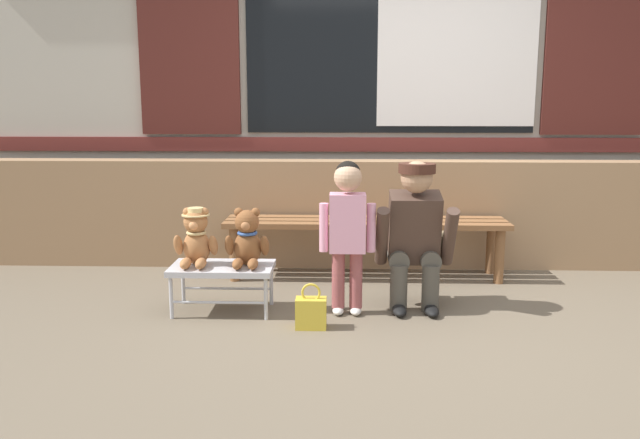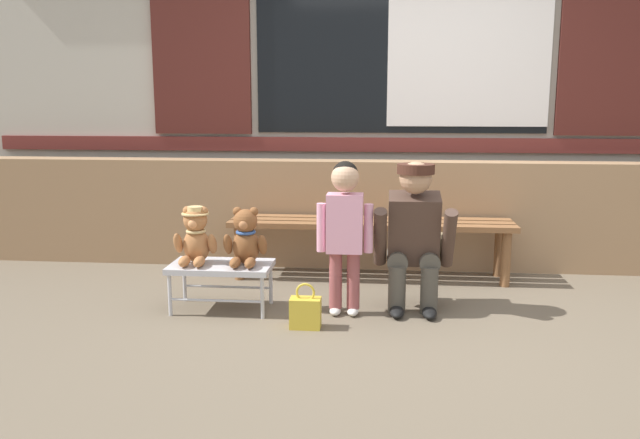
{
  "view_description": "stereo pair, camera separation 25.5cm",
  "coord_description": "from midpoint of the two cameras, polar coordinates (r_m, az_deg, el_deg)",
  "views": [
    {
      "loc": [
        -0.39,
        -3.69,
        1.31
      ],
      "look_at": [
        -0.54,
        0.46,
        0.55
      ],
      "focal_mm": 36.28,
      "sensor_mm": 36.0,
      "label": 1
    },
    {
      "loc": [
        -0.14,
        -3.67,
        1.31
      ],
      "look_at": [
        -0.54,
        0.46,
        0.55
      ],
      "focal_mm": 36.28,
      "sensor_mm": 36.0,
      "label": 2
    }
  ],
  "objects": [
    {
      "name": "teddy_bear_plain",
      "position": [
        4.05,
        -4.8,
        -1.73
      ],
      "size": [
        0.28,
        0.26,
        0.36
      ],
      "color": "brown",
      "rests_on": "small_display_bench"
    },
    {
      "name": "child_standing",
      "position": [
        3.94,
        4.06,
        -0.15
      ],
      "size": [
        0.35,
        0.18,
        0.96
      ],
      "color": "#994C4C",
      "rests_on": "ground"
    },
    {
      "name": "brick_low_wall",
      "position": [
        5.19,
        8.38,
        0.44
      ],
      "size": [
        7.5,
        0.25,
        0.85
      ],
      "primitive_type": "cube",
      "color": "#997551",
      "rests_on": "ground"
    },
    {
      "name": "wooden_bench_long",
      "position": [
        4.83,
        5.99,
        -0.86
      ],
      "size": [
        2.1,
        0.4,
        0.44
      ],
      "color": "brown",
      "rests_on": "ground"
    },
    {
      "name": "handbag_on_ground",
      "position": [
        3.82,
        0.64,
        -8.18
      ],
      "size": [
        0.18,
        0.11,
        0.27
      ],
      "color": "gold",
      "rests_on": "ground"
    },
    {
      "name": "shop_facade",
      "position": [
        5.64,
        8.52,
        14.23
      ],
      "size": [
        7.65,
        0.26,
        3.38
      ],
      "color": "#B7B2A3",
      "rests_on": "ground"
    },
    {
      "name": "ground_plane",
      "position": [
        3.92,
        9.21,
        -9.31
      ],
      "size": [
        60.0,
        60.0,
        0.0
      ],
      "primitive_type": "plane",
      "color": "brown"
    },
    {
      "name": "teddy_bear_with_hat",
      "position": [
        4.12,
        -9.19,
        -1.5
      ],
      "size": [
        0.28,
        0.27,
        0.36
      ],
      "color": "#A86B3D",
      "rests_on": "small_display_bench"
    },
    {
      "name": "adult_crouching",
      "position": [
        4.12,
        10.17,
        -1.4
      ],
      "size": [
        0.5,
        0.49,
        0.95
      ],
      "color": "#4C473D",
      "rests_on": "ground"
    },
    {
      "name": "small_display_bench",
      "position": [
        4.13,
        -6.96,
        -4.37
      ],
      "size": [
        0.64,
        0.36,
        0.3
      ],
      "color": "#BCBCC1",
      "rests_on": "ground"
    }
  ]
}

